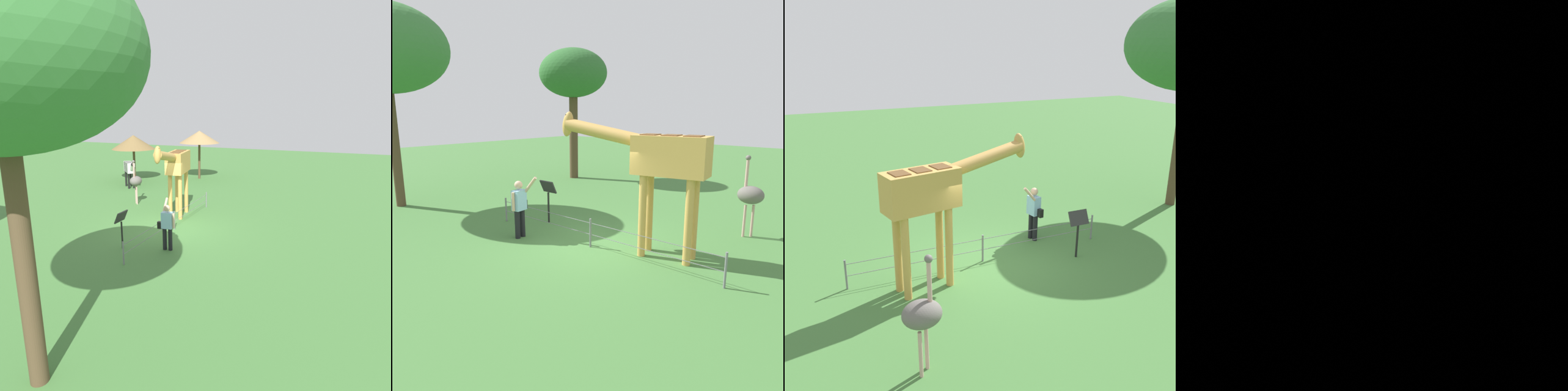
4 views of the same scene
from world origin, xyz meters
The scene contains 7 objects.
ground_plane centered at (0.00, 0.00, 0.00)m, with size 60.00×60.00×0.00m, color #427538.
giraffe centered at (-1.49, -0.43, 2.28)m, with size 3.84×1.17×3.41m.
visitor centered at (1.93, 0.88, 0.90)m, with size 0.63×0.58×1.71m.
ostrich centered at (-2.71, -3.30, 1.18)m, with size 0.70×0.56×2.25m.
tree_east centered at (7.34, -6.95, 5.09)m, with size 3.32×3.32×6.33m.
info_sign centered at (2.41, -0.61, 0.95)m, with size 0.56×0.21×1.32m.
wire_fence centered at (0.00, 0.19, 0.40)m, with size 7.05×0.05×0.75m.
Camera 2 is at (-6.07, 7.18, 3.45)m, focal length 35.11 mm.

